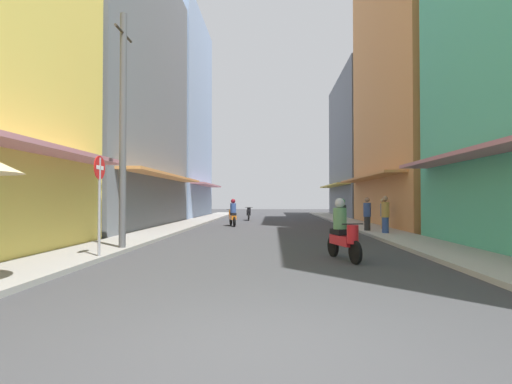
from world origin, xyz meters
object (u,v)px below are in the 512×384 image
object	(u,v)px
motorbike_black	(249,213)
pedestrian_midway	(385,216)
street_sign_no_entry	(99,193)
pedestrian_foreground	(384,212)
utility_pole	(123,129)
motorbike_orange	(233,214)
pedestrian_far	(367,215)
motorbike_red	(343,232)
motorbike_green	(341,221)

from	to	relation	value
motorbike_black	pedestrian_midway	bearing A→B (deg)	-60.99
street_sign_no_entry	motorbike_black	bearing A→B (deg)	82.29
pedestrian_foreground	utility_pole	world-z (taller)	utility_pole
street_sign_no_entry	motorbike_orange	bearing A→B (deg)	80.96
motorbike_black	pedestrian_far	size ratio (longest dim) A/B	1.11
motorbike_orange	motorbike_black	world-z (taller)	motorbike_orange
motorbike_red	pedestrian_far	distance (m)	8.41
motorbike_orange	street_sign_no_entry	size ratio (longest dim) A/B	0.67
pedestrian_foreground	utility_pole	size ratio (longest dim) A/B	0.23
motorbike_red	pedestrian_midway	world-z (taller)	pedestrian_midway
motorbike_green	motorbike_black	bearing A→B (deg)	108.99
pedestrian_foreground	pedestrian_midway	size ratio (longest dim) A/B	0.98
motorbike_black	pedestrian_foreground	xyz separation A→B (m)	(7.22, -9.51, 0.43)
motorbike_green	pedestrian_midway	size ratio (longest dim) A/B	1.07
motorbike_black	pedestrian_far	distance (m)	12.25
motorbike_green	pedestrian_foreground	size ratio (longest dim) A/B	1.09
pedestrian_far	pedestrian_midway	size ratio (longest dim) A/B	0.97
motorbike_orange	utility_pole	distance (m)	11.61
motorbike_green	utility_pole	world-z (taller)	utility_pole
pedestrian_foreground	street_sign_no_entry	xyz separation A→B (m)	(-9.80, -9.50, 0.78)
pedestrian_far	street_sign_no_entry	world-z (taller)	street_sign_no_entry
motorbike_black	pedestrian_foreground	world-z (taller)	pedestrian_foreground
motorbike_green	pedestrian_far	size ratio (longest dim) A/B	1.11
motorbike_red	street_sign_no_entry	bearing A→B (deg)	-176.27
motorbike_orange	motorbike_green	bearing A→B (deg)	-53.73
pedestrian_midway	utility_pole	bearing A→B (deg)	-149.87
motorbike_green	pedestrian_foreground	bearing A→B (deg)	53.27
street_sign_no_entry	motorbike_green	bearing A→B (deg)	39.65
motorbike_red	pedestrian_far	xyz separation A→B (m)	(2.55, 8.01, 0.11)
motorbike_green	motorbike_orange	size ratio (longest dim) A/B	1.03
motorbike_red	utility_pole	world-z (taller)	utility_pole
motorbike_orange	motorbike_black	distance (m)	6.26
pedestrian_foreground	utility_pole	xyz separation A→B (m)	(-9.90, -7.76, 2.71)
motorbike_orange	pedestrian_far	bearing A→B (deg)	-33.14
motorbike_orange	street_sign_no_entry	bearing A→B (deg)	-99.04
motorbike_orange	pedestrian_midway	bearing A→B (deg)	-38.40
motorbike_green	pedestrian_midway	distance (m)	2.42
motorbike_green	pedestrian_midway	xyz separation A→B (m)	(2.07, 1.24, 0.14)
pedestrian_far	pedestrian_midway	distance (m)	1.37
pedestrian_foreground	street_sign_no_entry	bearing A→B (deg)	-135.88
pedestrian_far	motorbike_black	bearing A→B (deg)	120.09
pedestrian_far	pedestrian_midway	bearing A→B (deg)	-70.70
motorbike_orange	utility_pole	world-z (taller)	utility_pole
pedestrian_far	street_sign_no_entry	size ratio (longest dim) A/B	0.62
motorbike_black	motorbike_orange	bearing A→B (deg)	-94.96
motorbike_green	motorbike_orange	xyz separation A→B (m)	(-5.06, 6.90, 0.00)
motorbike_black	street_sign_no_entry	distance (m)	19.22
pedestrian_foreground	pedestrian_far	distance (m)	1.54
pedestrian_midway	street_sign_no_entry	bearing A→B (deg)	-142.16
motorbike_black	street_sign_no_entry	bearing A→B (deg)	-97.71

